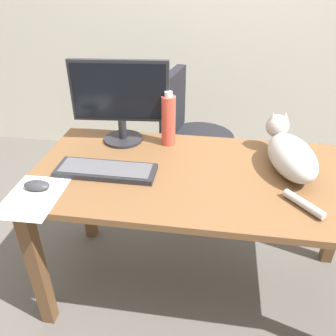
% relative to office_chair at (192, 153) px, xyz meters
% --- Properties ---
extents(ground_plane, '(8.00, 8.00, 0.00)m').
position_rel_office_chair_xyz_m(ground_plane, '(0.13, -0.74, -0.42)').
color(ground_plane, '#59544F').
extents(desk, '(1.57, 0.74, 0.73)m').
position_rel_office_chair_xyz_m(desk, '(0.13, -0.74, 0.21)').
color(desk, brown).
rests_on(desk, ground_plane).
extents(office_chair, '(0.49, 0.48, 0.96)m').
position_rel_office_chair_xyz_m(office_chair, '(0.00, 0.00, 0.00)').
color(office_chair, black).
rests_on(office_chair, ground_plane).
extents(monitor, '(0.48, 0.20, 0.41)m').
position_rel_office_chair_xyz_m(monitor, '(-0.32, -0.48, 0.54)').
color(monitor, '#232328').
rests_on(monitor, desk).
extents(keyboard, '(0.44, 0.15, 0.03)m').
position_rel_office_chair_xyz_m(keyboard, '(-0.32, -0.81, 0.32)').
color(keyboard, '#232328').
rests_on(keyboard, desk).
extents(cat, '(0.25, 0.60, 0.20)m').
position_rel_office_chair_xyz_m(cat, '(0.48, -0.65, 0.39)').
color(cat, '#B2ADA8').
rests_on(cat, desk).
extents(computer_mouse, '(0.11, 0.06, 0.04)m').
position_rel_office_chair_xyz_m(computer_mouse, '(-0.56, -0.97, 0.33)').
color(computer_mouse, '#333338').
rests_on(computer_mouse, desk).
extents(paper_sheet, '(0.22, 0.30, 0.00)m').
position_rel_office_chair_xyz_m(paper_sheet, '(-0.55, -1.03, 0.31)').
color(paper_sheet, white).
rests_on(paper_sheet, desk).
extents(water_bottle, '(0.07, 0.07, 0.27)m').
position_rel_office_chair_xyz_m(water_bottle, '(-0.09, -0.48, 0.44)').
color(water_bottle, '#D84C3D').
rests_on(water_bottle, desk).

